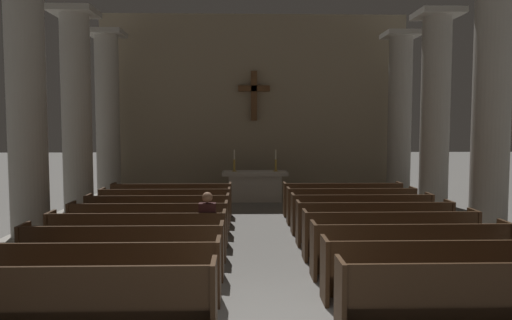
# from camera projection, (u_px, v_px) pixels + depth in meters

# --- Properties ---
(pew_left_row_1) EXTENTS (3.33, 0.50, 0.95)m
(pew_left_row_1) POSITION_uv_depth(u_px,v_px,m) (77.00, 300.00, 5.83)
(pew_left_row_1) COLOR #422B19
(pew_left_row_1) RESTS_ON ground
(pew_left_row_2) EXTENTS (3.33, 0.50, 0.95)m
(pew_left_row_2) POSITION_uv_depth(u_px,v_px,m) (104.00, 272.00, 6.95)
(pew_left_row_2) COLOR #422B19
(pew_left_row_2) RESTS_ON ground
(pew_left_row_3) EXTENTS (3.33, 0.50, 0.95)m
(pew_left_row_3) POSITION_uv_depth(u_px,v_px,m) (123.00, 252.00, 8.08)
(pew_left_row_3) COLOR #422B19
(pew_left_row_3) RESTS_ON ground
(pew_left_row_4) EXTENTS (3.33, 0.50, 0.95)m
(pew_left_row_4) POSITION_uv_depth(u_px,v_px,m) (138.00, 236.00, 9.20)
(pew_left_row_4) COLOR #422B19
(pew_left_row_4) RESTS_ON ground
(pew_left_row_5) EXTENTS (3.33, 0.50, 0.95)m
(pew_left_row_5) POSITION_uv_depth(u_px,v_px,m) (149.00, 224.00, 10.32)
(pew_left_row_5) COLOR #422B19
(pew_left_row_5) RESTS_ON ground
(pew_left_row_6) EXTENTS (3.33, 0.50, 0.95)m
(pew_left_row_6) POSITION_uv_depth(u_px,v_px,m) (158.00, 214.00, 11.44)
(pew_left_row_6) COLOR #422B19
(pew_left_row_6) RESTS_ON ground
(pew_left_row_7) EXTENTS (3.33, 0.50, 0.95)m
(pew_left_row_7) POSITION_uv_depth(u_px,v_px,m) (166.00, 206.00, 12.56)
(pew_left_row_7) COLOR #422B19
(pew_left_row_7) RESTS_ON ground
(pew_left_row_8) EXTENTS (3.33, 0.50, 0.95)m
(pew_left_row_8) POSITION_uv_depth(u_px,v_px,m) (172.00, 200.00, 13.68)
(pew_left_row_8) COLOR #422B19
(pew_left_row_8) RESTS_ON ground
(pew_right_row_1) EXTENTS (3.33, 0.50, 0.95)m
(pew_right_row_1) POSITION_uv_depth(u_px,v_px,m) (473.00, 297.00, 5.96)
(pew_right_row_1) COLOR #422B19
(pew_right_row_1) RESTS_ON ground
(pew_right_row_2) EXTENTS (3.33, 0.50, 0.95)m
(pew_right_row_2) POSITION_uv_depth(u_px,v_px,m) (437.00, 269.00, 7.09)
(pew_right_row_2) COLOR #422B19
(pew_right_row_2) RESTS_ON ground
(pew_right_row_3) EXTENTS (3.33, 0.50, 0.95)m
(pew_right_row_3) POSITION_uv_depth(u_px,v_px,m) (410.00, 250.00, 8.21)
(pew_right_row_3) COLOR #422B19
(pew_right_row_3) RESTS_ON ground
(pew_right_row_4) EXTENTS (3.33, 0.50, 0.95)m
(pew_right_row_4) POSITION_uv_depth(u_px,v_px,m) (390.00, 235.00, 9.33)
(pew_right_row_4) COLOR #422B19
(pew_right_row_4) RESTS_ON ground
(pew_right_row_5) EXTENTS (3.33, 0.50, 0.95)m
(pew_right_row_5) POSITION_uv_depth(u_px,v_px,m) (374.00, 223.00, 10.45)
(pew_right_row_5) COLOR #422B19
(pew_right_row_5) RESTS_ON ground
(pew_right_row_6) EXTENTS (3.33, 0.50, 0.95)m
(pew_right_row_6) POSITION_uv_depth(u_px,v_px,m) (361.00, 213.00, 11.57)
(pew_right_row_6) COLOR #422B19
(pew_right_row_6) RESTS_ON ground
(pew_right_row_7) EXTENTS (3.33, 0.50, 0.95)m
(pew_right_row_7) POSITION_uv_depth(u_px,v_px,m) (351.00, 206.00, 12.69)
(pew_right_row_7) COLOR #422B19
(pew_right_row_7) RESTS_ON ground
(pew_right_row_8) EXTENTS (3.33, 0.50, 0.95)m
(pew_right_row_8) POSITION_uv_depth(u_px,v_px,m) (342.00, 199.00, 13.82)
(pew_right_row_8) COLOR #422B19
(pew_right_row_8) RESTS_ON ground
(column_left_second) EXTENTS (1.18, 1.18, 5.70)m
(column_left_second) POSITION_uv_depth(u_px,v_px,m) (27.00, 116.00, 10.24)
(column_left_second) COLOR #ADA89E
(column_left_second) RESTS_ON ground
(column_right_second) EXTENTS (1.18, 1.18, 5.70)m
(column_right_second) POSITION_uv_depth(u_px,v_px,m) (491.00, 116.00, 10.51)
(column_right_second) COLOR #ADA89E
(column_right_second) RESTS_ON ground
(column_left_third) EXTENTS (1.18, 1.18, 5.70)m
(column_left_third) POSITION_uv_depth(u_px,v_px,m) (77.00, 118.00, 13.31)
(column_left_third) COLOR #ADA89E
(column_left_third) RESTS_ON ground
(column_right_third) EXTENTS (1.18, 1.18, 5.70)m
(column_right_third) POSITION_uv_depth(u_px,v_px,m) (435.00, 118.00, 13.58)
(column_right_third) COLOR #ADA89E
(column_right_third) RESTS_ON ground
(column_left_fourth) EXTENTS (1.18, 1.18, 5.70)m
(column_left_fourth) POSITION_uv_depth(u_px,v_px,m) (108.00, 119.00, 16.38)
(column_left_fourth) COLOR #ADA89E
(column_left_fourth) RESTS_ON ground
(column_right_fourth) EXTENTS (1.18, 1.18, 5.70)m
(column_right_fourth) POSITION_uv_depth(u_px,v_px,m) (399.00, 119.00, 16.65)
(column_right_fourth) COLOR #ADA89E
(column_right_fourth) RESTS_ON ground
(altar) EXTENTS (2.20, 0.90, 1.01)m
(altar) POSITION_uv_depth(u_px,v_px,m) (255.00, 185.00, 16.49)
(altar) COLOR #BCB7AD
(altar) RESTS_ON ground
(candlestick_left) EXTENTS (0.16, 0.16, 0.73)m
(candlestick_left) POSITION_uv_depth(u_px,v_px,m) (234.00, 164.00, 16.42)
(candlestick_left) COLOR #B79338
(candlestick_left) RESTS_ON altar
(candlestick_right) EXTENTS (0.16, 0.16, 0.73)m
(candlestick_right) POSITION_uv_depth(u_px,v_px,m) (276.00, 164.00, 16.46)
(candlestick_right) COLOR #B79338
(candlestick_right) RESTS_ON altar
(apse_with_cross) EXTENTS (11.16, 0.47, 6.59)m
(apse_with_cross) POSITION_uv_depth(u_px,v_px,m) (254.00, 105.00, 18.01)
(apse_with_cross) COLOR gray
(apse_with_cross) RESTS_ON ground
(lone_worshipper) EXTENTS (0.32, 0.43, 1.32)m
(lone_worshipper) POSITION_uv_depth(u_px,v_px,m) (208.00, 224.00, 9.26)
(lone_worshipper) COLOR #26262B
(lone_worshipper) RESTS_ON ground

